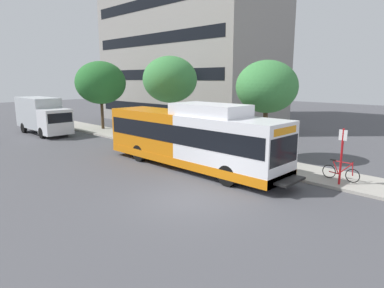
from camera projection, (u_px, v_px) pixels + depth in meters
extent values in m
plane|color=#4C4C51|center=(91.00, 165.00, 19.16)|extent=(120.00, 120.00, 0.00)
cube|color=#A8A399|center=(199.00, 151.00, 22.69)|extent=(3.00, 56.00, 0.14)
cube|color=white|center=(231.00, 145.00, 16.43)|extent=(2.54, 5.80, 2.73)
cube|color=orange|center=(156.00, 132.00, 20.40)|extent=(2.54, 5.80, 2.73)
cube|color=orange|center=(190.00, 158.00, 18.64)|extent=(2.57, 11.60, 0.44)
cube|color=black|center=(190.00, 131.00, 18.34)|extent=(2.58, 11.25, 0.96)
cube|color=black|center=(283.00, 150.00, 14.43)|extent=(2.34, 0.10, 1.24)
cube|color=orange|center=(285.00, 131.00, 14.26)|extent=(1.90, 0.08, 0.32)
cube|color=white|center=(210.00, 110.00, 17.10)|extent=(2.16, 4.06, 0.60)
cube|color=black|center=(290.00, 181.00, 14.42)|extent=(1.78, 0.60, 0.10)
cylinder|color=black|center=(228.00, 176.00, 15.39)|extent=(0.30, 1.00, 1.00)
cylinder|color=black|center=(255.00, 167.00, 16.97)|extent=(0.30, 1.00, 1.00)
cylinder|color=black|center=(139.00, 153.00, 20.04)|extent=(0.30, 1.00, 1.00)
cylinder|color=black|center=(167.00, 148.00, 21.62)|extent=(0.30, 1.00, 1.00)
cylinder|color=red|center=(341.00, 157.00, 15.04)|extent=(0.10, 0.10, 2.60)
cube|color=white|center=(343.00, 135.00, 14.83)|extent=(0.04, 0.36, 0.48)
torus|color=black|center=(353.00, 176.00, 15.45)|extent=(0.04, 0.66, 0.66)
torus|color=black|center=(329.00, 171.00, 16.20)|extent=(0.04, 0.66, 0.66)
cylinder|color=#B2191E|center=(345.00, 169.00, 15.63)|extent=(0.05, 0.64, 0.64)
cylinder|color=#B2191E|center=(336.00, 167.00, 15.94)|extent=(0.05, 0.34, 0.62)
cylinder|color=#B2191E|center=(343.00, 162.00, 15.68)|extent=(0.05, 0.90, 0.05)
cylinder|color=#B2191E|center=(334.00, 173.00, 16.05)|extent=(0.05, 0.45, 0.08)
cylinder|color=#B2191E|center=(353.00, 169.00, 15.40)|extent=(0.05, 0.10, 0.67)
cylinder|color=black|center=(353.00, 162.00, 15.35)|extent=(0.52, 0.03, 0.03)
cube|color=black|center=(333.00, 160.00, 15.98)|extent=(0.12, 0.24, 0.06)
cylinder|color=#4C3823|center=(265.00, 134.00, 20.20)|extent=(0.28, 0.28, 2.95)
ellipsoid|color=#3D8442|center=(267.00, 87.00, 19.65)|extent=(3.66, 3.66, 3.11)
cylinder|color=#4C3823|center=(170.00, 120.00, 26.07)|extent=(0.28, 0.28, 3.16)
ellipsoid|color=#3D8442|center=(170.00, 79.00, 25.46)|extent=(4.17, 4.17, 3.55)
cylinder|color=#4C3823|center=(102.00, 115.00, 32.03)|extent=(0.28, 0.28, 2.64)
ellipsoid|color=#286B2D|center=(101.00, 83.00, 31.43)|extent=(4.73, 4.73, 4.02)
cube|color=silver|center=(55.00, 122.00, 27.98)|extent=(2.30, 2.00, 2.10)
cube|color=#B2B7BC|center=(38.00, 112.00, 30.27)|extent=(2.30, 5.00, 2.70)
cube|color=black|center=(60.00, 118.00, 27.24)|extent=(2.07, 0.08, 0.80)
cylinder|color=black|center=(42.00, 133.00, 27.73)|extent=(0.26, 0.92, 0.92)
cylinder|color=black|center=(66.00, 130.00, 29.18)|extent=(0.26, 0.92, 0.92)
cylinder|color=black|center=(24.00, 128.00, 30.57)|extent=(0.26, 0.92, 0.92)
cylinder|color=black|center=(46.00, 126.00, 32.02)|extent=(0.26, 0.92, 0.92)
cube|color=black|center=(188.00, 106.00, 38.65)|extent=(10.21, 19.04, 1.10)
cube|color=black|center=(188.00, 75.00, 37.96)|extent=(10.21, 19.04, 1.10)
cube|color=black|center=(188.00, 43.00, 37.27)|extent=(10.21, 19.04, 1.10)
cube|color=black|center=(187.00, 10.00, 36.58)|extent=(10.21, 19.04, 1.10)
cylinder|color=#B7B7BC|center=(122.00, 89.00, 53.90)|extent=(1.10, 1.10, 6.55)
cylinder|color=#B7B7BC|center=(120.00, 47.00, 52.63)|extent=(0.91, 0.91, 6.55)
cylinder|color=#B7B7BC|center=(119.00, 3.00, 51.36)|extent=(0.72, 0.72, 6.55)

